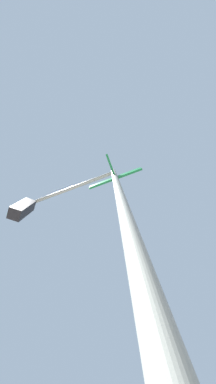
% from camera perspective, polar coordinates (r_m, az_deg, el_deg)
% --- Properties ---
extents(traffic_signal_near, '(2.12, 2.41, 5.70)m').
position_cam_1_polar(traffic_signal_near, '(3.35, -15.00, -2.69)').
color(traffic_signal_near, slate).
rests_on(traffic_signal_near, ground_plane).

